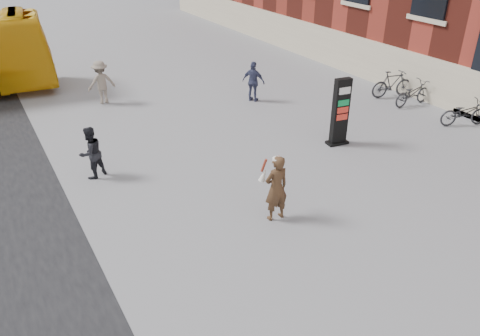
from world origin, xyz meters
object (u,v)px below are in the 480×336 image
woman (276,187)px  pedestrian_b (101,82)px  info_pylon (340,112)px  bike_4 (464,113)px  bike_6 (413,93)px  pedestrian_a (91,153)px  bike_7 (392,84)px  pedestrian_c (254,82)px

woman → pedestrian_b: (-1.40, 10.38, -0.03)m
pedestrian_b → info_pylon: bearing=122.8°
bike_4 → bike_6: (0.00, 2.39, 0.01)m
pedestrian_a → bike_6: bearing=153.1°
pedestrian_b → bike_7: pedestrian_b is taller
bike_4 → bike_7: (0.00, 3.49, 0.08)m
pedestrian_c → bike_4: (5.26, -6.00, -0.34)m
pedestrian_b → bike_6: size_ratio=0.93×
pedestrian_a → pedestrian_c: bearing=178.1°
pedestrian_b → pedestrian_a: bearing=68.4°
bike_4 → pedestrian_b: bearing=71.5°
woman → pedestrian_a: size_ratio=1.13×
pedestrian_b → bike_6: 12.48m
pedestrian_c → bike_4: bearing=-173.2°
woman → bike_6: woman is taller
pedestrian_a → pedestrian_c: size_ratio=0.95×
bike_7 → bike_4: bearing=-166.2°
bike_7 → info_pylon: bearing=129.6°
woman → pedestrian_b: bearing=-80.7°
bike_4 → woman: bearing=120.6°
pedestrian_a → pedestrian_c: (7.37, 3.08, 0.04)m
pedestrian_b → bike_4: (10.66, -8.87, -0.39)m
info_pylon → bike_4: info_pylon is taller
bike_6 → info_pylon: bearing=103.8°
pedestrian_a → bike_4: pedestrian_a is taller
woman → bike_7: (9.26, 4.99, -0.34)m
pedestrian_c → bike_7: pedestrian_c is taller
info_pylon → pedestrian_c: (-0.26, 4.93, -0.31)m
pedestrian_c → bike_6: pedestrian_c is taller
pedestrian_a → bike_6: (12.63, -0.53, -0.29)m
bike_6 → pedestrian_b: bearing=57.7°
bike_7 → pedestrian_a: bearing=106.4°
woman → bike_6: size_ratio=0.94×
woman → pedestrian_c: bearing=-116.4°
pedestrian_b → bike_6: bearing=145.5°
pedestrian_c → bike_7: bearing=-150.0°
woman → pedestrian_a: 5.57m
bike_4 → bike_7: bearing=21.3°
pedestrian_c → bike_6: size_ratio=0.88×
woman → pedestrian_b: 10.47m
pedestrian_a → pedestrian_b: 6.27m
bike_7 → bike_6: bearing=-166.2°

